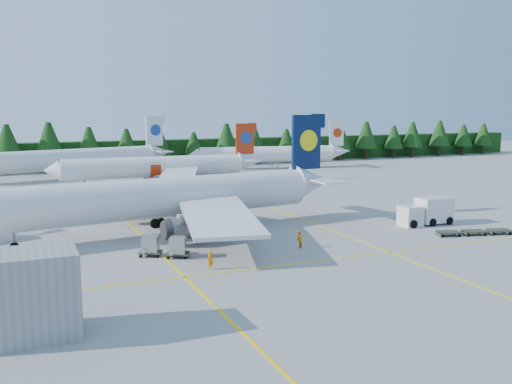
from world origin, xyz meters
name	(u,v)px	position (x,y,z in m)	size (l,w,h in m)	color
ground	(303,245)	(0.00, 0.00, 0.00)	(320.00, 320.00, 0.00)	#9E9D98
taxi_stripe_a	(125,219)	(-14.00, 20.00, 0.01)	(0.25, 120.00, 0.01)	yellow
taxi_stripe_b	(273,208)	(6.00, 20.00, 0.01)	(0.25, 120.00, 0.01)	yellow
taxi_stripe_cross	(335,259)	(0.00, -6.00, 0.01)	(80.00, 0.25, 0.01)	yellow
treeline_hedge	(136,154)	(0.00, 82.00, 3.00)	(220.00, 4.00, 6.00)	black
terminal_building	(25,295)	(-26.00, -14.00, 2.60)	(6.00, 4.00, 5.20)	gray
airliner_navy	(146,200)	(-13.34, 10.51, 3.81)	(43.45, 35.55, 12.66)	silver
airliner_red	(151,167)	(-4.12, 48.90, 3.20)	(36.58, 30.05, 10.63)	silver
airliner_far_left	(63,159)	(-17.32, 65.41, 3.67)	(39.51, 12.91, 11.70)	silver
airliner_far_right	(263,154)	(25.06, 66.42, 3.25)	(35.37, 9.12, 10.35)	silver
service_truck	(426,211)	(17.71, 3.08, 1.54)	(6.47, 2.48, 3.12)	white
dolly_train	(474,231)	(18.82, -3.45, 0.44)	(8.37, 3.51, 0.14)	#313728
uld_pair	(164,246)	(-13.93, 0.91, 1.05)	(4.66, 3.74, 1.56)	#313728
crew_a	(211,260)	(-11.36, -4.72, 0.82)	(0.60, 0.39, 1.64)	orange
crew_b	(299,239)	(-1.08, -1.03, 0.85)	(0.83, 0.64, 1.70)	orange
crew_c	(249,228)	(-3.28, 6.12, 0.80)	(0.66, 0.45, 1.60)	orange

